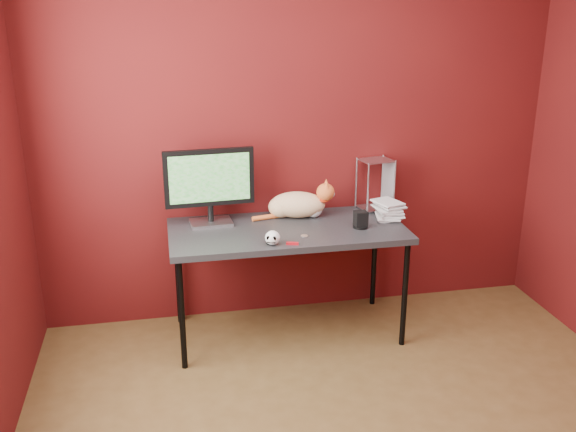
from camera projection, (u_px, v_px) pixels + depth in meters
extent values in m
cube|color=#4C0E0F|center=(298.00, 130.00, 4.29)|extent=(3.50, 0.02, 2.60)
cube|color=black|center=(287.00, 231.00, 4.09)|extent=(1.50, 0.70, 0.04)
cylinder|color=black|center=(182.00, 315.00, 3.80)|extent=(0.04, 0.04, 0.71)
cylinder|color=black|center=(405.00, 295.00, 4.07)|extent=(0.04, 0.04, 0.71)
cylinder|color=black|center=(178.00, 275.00, 4.36)|extent=(0.04, 0.04, 0.71)
cylinder|color=black|center=(374.00, 259.00, 4.62)|extent=(0.04, 0.04, 0.71)
cube|color=#B4B4B9|center=(211.00, 222.00, 4.16)|extent=(0.28, 0.20, 0.02)
cylinder|color=black|center=(211.00, 213.00, 4.13)|extent=(0.04, 0.04, 0.11)
cube|color=black|center=(209.00, 178.00, 4.06)|extent=(0.57, 0.07, 0.37)
cube|color=#124515|center=(209.00, 178.00, 4.06)|extent=(0.51, 0.04, 0.31)
ellipsoid|color=orange|center=(298.00, 205.00, 4.26)|extent=(0.40, 0.27, 0.17)
ellipsoid|color=orange|center=(281.00, 207.00, 4.27)|extent=(0.20, 0.20, 0.14)
sphere|color=white|center=(314.00, 208.00, 4.27)|extent=(0.12, 0.12, 0.12)
sphere|color=orange|center=(325.00, 192.00, 4.23)|extent=(0.12, 0.12, 0.12)
cone|color=orange|center=(327.00, 185.00, 4.18)|extent=(0.04, 0.04, 0.05)
cone|color=orange|center=(326.00, 182.00, 4.24)|extent=(0.04, 0.04, 0.05)
cylinder|color=red|center=(323.00, 199.00, 4.25)|extent=(0.09, 0.09, 0.01)
cylinder|color=orange|center=(266.00, 217.00, 4.24)|extent=(0.20, 0.07, 0.03)
ellipsoid|color=white|center=(273.00, 238.00, 3.79)|extent=(0.09, 0.09, 0.09)
ellipsoid|color=black|center=(271.00, 239.00, 3.75)|extent=(0.02, 0.01, 0.03)
ellipsoid|color=black|center=(277.00, 238.00, 3.76)|extent=(0.02, 0.01, 0.03)
cube|color=black|center=(274.00, 242.00, 3.76)|extent=(0.05, 0.02, 0.00)
cylinder|color=black|center=(360.00, 227.00, 4.09)|extent=(0.10, 0.10, 0.01)
cube|color=black|center=(361.00, 219.00, 4.07)|extent=(0.08, 0.07, 0.10)
imported|color=beige|center=(378.00, 203.00, 4.24)|extent=(0.19, 0.23, 0.20)
imported|color=beige|center=(380.00, 174.00, 4.18)|extent=(0.17, 0.22, 0.20)
imported|color=beige|center=(381.00, 144.00, 4.11)|extent=(0.15, 0.20, 0.20)
imported|color=beige|center=(382.00, 113.00, 4.05)|extent=(0.17, 0.21, 0.20)
imported|color=beige|center=(384.00, 81.00, 3.98)|extent=(0.19, 0.23, 0.20)
imported|color=beige|center=(386.00, 47.00, 3.92)|extent=(0.20, 0.24, 0.20)
cylinder|color=#B4B4B9|center=(365.00, 188.00, 4.30)|extent=(0.01, 0.01, 0.36)
cylinder|color=#B4B4B9|center=(394.00, 187.00, 4.34)|extent=(0.01, 0.01, 0.36)
cylinder|color=#B4B4B9|center=(357.00, 182.00, 4.46)|extent=(0.01, 0.01, 0.36)
cylinder|color=#B4B4B9|center=(385.00, 180.00, 4.50)|extent=(0.01, 0.01, 0.36)
cube|color=#B4B4B9|center=(374.00, 207.00, 4.46)|extent=(0.23, 0.20, 0.01)
cube|color=#B4B4B9|center=(376.00, 160.00, 4.35)|extent=(0.23, 0.20, 0.01)
cube|color=#B40D17|center=(292.00, 243.00, 3.81)|extent=(0.08, 0.04, 0.01)
cube|color=black|center=(271.00, 241.00, 3.83)|extent=(0.06, 0.04, 0.03)
cylinder|color=#B4B4B9|center=(304.00, 236.00, 3.94)|extent=(0.05, 0.05, 0.00)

